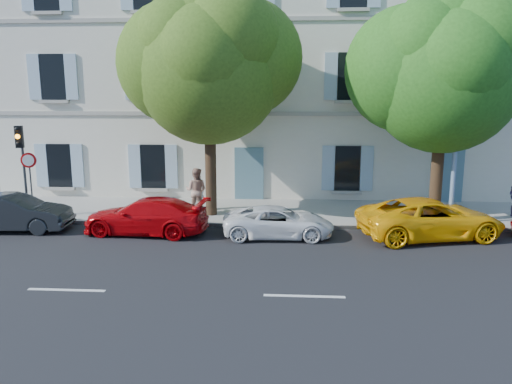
# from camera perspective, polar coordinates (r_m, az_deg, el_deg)

# --- Properties ---
(ground) EXTENTS (90.00, 90.00, 0.00)m
(ground) POSITION_cam_1_polar(r_m,az_deg,el_deg) (16.31, 5.12, -6.28)
(ground) COLOR black
(sidewalk) EXTENTS (36.00, 4.50, 0.15)m
(sidewalk) POSITION_cam_1_polar(r_m,az_deg,el_deg) (20.58, 4.85, -2.34)
(sidewalk) COLOR #A09E96
(sidewalk) RESTS_ON ground
(kerb) EXTENTS (36.00, 0.16, 0.16)m
(kerb) POSITION_cam_1_polar(r_m,az_deg,el_deg) (18.48, 4.96, -3.91)
(kerb) COLOR #9E998E
(kerb) RESTS_ON ground
(building) EXTENTS (28.00, 7.00, 12.00)m
(building) POSITION_cam_1_polar(r_m,az_deg,el_deg) (25.78, 4.84, 13.67)
(building) COLOR beige
(building) RESTS_ON ground
(car_dark_sedan) EXTENTS (4.09, 1.63, 1.32)m
(car_dark_sedan) POSITION_cam_1_polar(r_m,az_deg,el_deg) (19.95, -25.99, -2.17)
(car_dark_sedan) COLOR black
(car_dark_sedan) RESTS_ON ground
(car_red_coupe) EXTENTS (4.52, 2.14, 1.27)m
(car_red_coupe) POSITION_cam_1_polar(r_m,az_deg,el_deg) (18.05, -12.46, -2.68)
(car_red_coupe) COLOR #B60509
(car_red_coupe) RESTS_ON ground
(car_white_coupe) EXTENTS (3.87, 1.90, 1.06)m
(car_white_coupe) POSITION_cam_1_polar(r_m,az_deg,el_deg) (17.24, 2.58, -3.44)
(car_white_coupe) COLOR white
(car_white_coupe) RESTS_ON ground
(car_yellow_supercar) EXTENTS (5.30, 3.31, 1.37)m
(car_yellow_supercar) POSITION_cam_1_polar(r_m,az_deg,el_deg) (18.11, 19.32, -2.86)
(car_yellow_supercar) COLOR #FBB00A
(car_yellow_supercar) RESTS_ON ground
(tree_left) EXTENTS (5.57, 5.57, 8.63)m
(tree_left) POSITION_cam_1_polar(r_m,az_deg,el_deg) (19.40, -5.40, 13.59)
(tree_left) COLOR #3A2819
(tree_left) RESTS_ON sidewalk
(tree_right) EXTENTS (5.33, 5.33, 8.21)m
(tree_right) POSITION_cam_1_polar(r_m,az_deg,el_deg) (19.19, 20.65, 12.10)
(tree_right) COLOR #3A2819
(tree_right) RESTS_ON sidewalk
(traffic_light) EXTENTS (0.32, 0.40, 3.54)m
(traffic_light) POSITION_cam_1_polar(r_m,az_deg,el_deg) (21.01, -25.26, 4.20)
(traffic_light) COLOR #383A3D
(traffic_light) RESTS_ON sidewalk
(road_sign) EXTENTS (0.58, 0.16, 2.52)m
(road_sign) POSITION_cam_1_polar(r_m,az_deg,el_deg) (20.98, -24.46, 2.21)
(road_sign) COLOR #383A3D
(road_sign) RESTS_ON sidewalk
(street_lamp) EXTENTS (0.30, 1.77, 8.30)m
(street_lamp) POSITION_cam_1_polar(r_m,az_deg,el_deg) (18.95, 22.42, 10.28)
(street_lamp) COLOR #7293BF
(street_lamp) RESTS_ON sidewalk
(pedestrian_a) EXTENTS (0.64, 0.47, 1.62)m
(pedestrian_a) POSITION_cam_1_polar(r_m,az_deg,el_deg) (20.58, -6.75, 0.14)
(pedestrian_a) COLOR white
(pedestrian_a) RESTS_ON sidewalk
(pedestrian_b) EXTENTS (0.99, 0.83, 1.82)m
(pedestrian_b) POSITION_cam_1_polar(r_m,az_deg,el_deg) (20.10, -6.85, 0.17)
(pedestrian_b) COLOR tan
(pedestrian_b) RESTS_ON sidewalk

